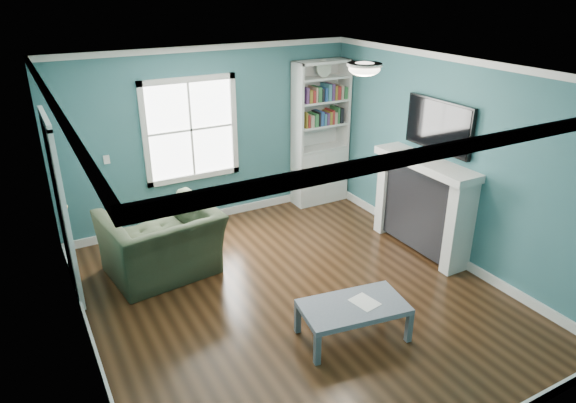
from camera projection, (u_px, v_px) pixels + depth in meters
floor at (295, 296)px, 6.02m from camera, size 5.00×5.00×0.00m
room_walls at (296, 170)px, 5.40m from camera, size 5.00×5.00×5.00m
trim at (295, 200)px, 5.53m from camera, size 4.50×5.00×2.60m
window at (191, 130)px, 7.31m from camera, size 1.40×0.06×1.50m
bookshelf at (320, 148)px, 8.29m from camera, size 0.90×0.35×2.31m
fireplace at (423, 206)px, 6.86m from camera, size 0.44×1.58×1.30m
tv at (439, 125)px, 6.48m from camera, size 0.06×1.10×0.65m
door at (61, 208)px, 5.74m from camera, size 0.12×0.98×2.17m
ceiling_fixture at (364, 68)px, 5.49m from camera, size 0.38×0.38×0.15m
light_switch at (107, 160)px, 6.88m from camera, size 0.08×0.01×0.12m
recliner at (161, 233)px, 6.27m from camera, size 1.40×1.00×1.14m
coffee_table at (353, 309)px, 5.22m from camera, size 1.15×0.75×0.39m
paper_sheet at (365, 302)px, 5.24m from camera, size 0.26×0.31×0.00m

